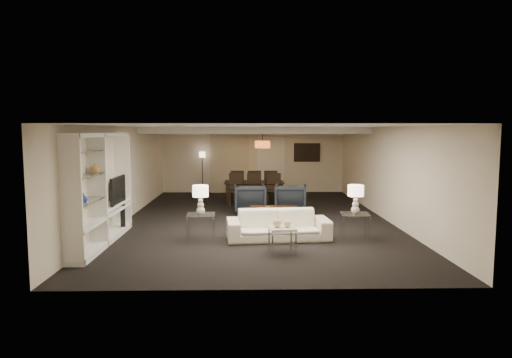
{
  "coord_description": "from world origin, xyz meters",
  "views": [
    {
      "loc": [
        -0.27,
        -12.17,
        2.39
      ],
      "look_at": [
        0.0,
        0.0,
        1.1
      ],
      "focal_mm": 32.0,
      "sensor_mm": 36.0,
      "label": 1
    }
  ],
  "objects": [
    {
      "name": "chair_nr",
      "position": [
        0.6,
        2.26,
        0.51
      ],
      "size": [
        0.54,
        0.54,
        1.03
      ],
      "primitive_type": null,
      "rotation": [
        0.0,
        0.0,
        -0.13
      ],
      "color": "black",
      "rests_on": "floor"
    },
    {
      "name": "wall_left",
      "position": [
        -3.5,
        0.0,
        1.25
      ],
      "size": [
        0.02,
        11.0,
        2.5
      ],
      "primitive_type": "cube",
      "color": "beige",
      "rests_on": "ground"
    },
    {
      "name": "ceiling_soffit",
      "position": [
        0.0,
        3.5,
        2.4
      ],
      "size": [
        7.0,
        4.0,
        0.2
      ],
      "primitive_type": "cube",
      "color": "silver",
      "rests_on": "ceiling"
    },
    {
      "name": "chair_fr",
      "position": [
        0.6,
        3.56,
        0.51
      ],
      "size": [
        0.52,
        0.52,
        1.03
      ],
      "primitive_type": null,
      "rotation": [
        0.0,
        0.0,
        3.04
      ],
      "color": "black",
      "rests_on": "floor"
    },
    {
      "name": "curtains",
      "position": [
        -0.9,
        5.42,
        1.2
      ],
      "size": [
        1.5,
        0.12,
        2.4
      ],
      "primitive_type": "cube",
      "color": "beige",
      "rests_on": "wall_back"
    },
    {
      "name": "armchair_right",
      "position": [
        1.04,
        0.98,
        0.42
      ],
      "size": [
        1.0,
        1.02,
        0.83
      ],
      "primitive_type": "imported",
      "rotation": [
        0.0,
        0.0,
        3.02
      ],
      "color": "black",
      "rests_on": "floor"
    },
    {
      "name": "floor_speaker",
      "position": [
        -3.2,
        -1.44,
        0.51
      ],
      "size": [
        0.14,
        0.14,
        1.01
      ],
      "primitive_type": "cube",
      "rotation": [
        0.0,
        0.0,
        0.29
      ],
      "color": "black",
      "rests_on": "floor"
    },
    {
      "name": "side_table_right",
      "position": [
        2.14,
        -2.32,
        0.29
      ],
      "size": [
        0.67,
        0.67,
        0.57
      ],
      "primitive_type": null,
      "rotation": [
        0.0,
        0.0,
        -0.1
      ],
      "color": "silver",
      "rests_on": "floor"
    },
    {
      "name": "sofa",
      "position": [
        0.44,
        -2.32,
        0.33
      ],
      "size": [
        2.3,
        1.05,
        0.65
      ],
      "primitive_type": "imported",
      "rotation": [
        0.0,
        0.0,
        0.08
      ],
      "color": "beige",
      "rests_on": "floor"
    },
    {
      "name": "side_table_left",
      "position": [
        -1.26,
        -2.32,
        0.29
      ],
      "size": [
        0.65,
        0.65,
        0.57
      ],
      "primitive_type": null,
      "rotation": [
        0.0,
        0.0,
        0.05
      ],
      "color": "silver",
      "rests_on": "floor"
    },
    {
      "name": "floor_lamp",
      "position": [
        -1.93,
        5.2,
        0.8
      ],
      "size": [
        0.3,
        0.3,
        1.59
      ],
      "primitive_type": null,
      "rotation": [
        0.0,
        0.0,
        -0.35
      ],
      "color": "black",
      "rests_on": "floor"
    },
    {
      "name": "table_lamp_left",
      "position": [
        -1.26,
        -2.32,
        0.89
      ],
      "size": [
        0.36,
        0.36,
        0.64
      ],
      "primitive_type": null,
      "rotation": [
        0.0,
        0.0,
        -0.03
      ],
      "color": "beige",
      "rests_on": "side_table_left"
    },
    {
      "name": "chair_nl",
      "position": [
        -0.6,
        2.26,
        0.51
      ],
      "size": [
        0.5,
        0.5,
        1.03
      ],
      "primitive_type": null,
      "rotation": [
        0.0,
        0.0,
        -0.05
      ],
      "color": "black",
      "rests_on": "floor"
    },
    {
      "name": "wall_right",
      "position": [
        3.5,
        0.0,
        1.25
      ],
      "size": [
        0.02,
        11.0,
        2.5
      ],
      "primitive_type": "cube",
      "color": "beige",
      "rests_on": "ground"
    },
    {
      "name": "media_unit",
      "position": [
        -3.31,
        -2.6,
        1.18
      ],
      "size": [
        0.38,
        3.4,
        2.35
      ],
      "primitive_type": null,
      "color": "white",
      "rests_on": "wall_left"
    },
    {
      "name": "table_lamp_right",
      "position": [
        2.14,
        -2.32,
        0.89
      ],
      "size": [
        0.37,
        0.37,
        0.64
      ],
      "primitive_type": null,
      "rotation": [
        0.0,
        0.0,
        0.08
      ],
      "color": "beige",
      "rests_on": "side_table_right"
    },
    {
      "name": "ceiling",
      "position": [
        0.0,
        0.0,
        2.5
      ],
      "size": [
        7.0,
        11.0,
        0.02
      ],
      "primitive_type": "cube",
      "color": "silver",
      "rests_on": "ground"
    },
    {
      "name": "vase_amber",
      "position": [
        -3.31,
        -2.95,
        1.65
      ],
      "size": [
        0.18,
        0.18,
        0.18
      ],
      "primitive_type": "imported",
      "color": "#AF853A",
      "rests_on": "media_unit"
    },
    {
      "name": "vase_blue",
      "position": [
        -3.31,
        -3.68,
        1.15
      ],
      "size": [
        0.17,
        0.17,
        0.17
      ],
      "primitive_type": "imported",
      "color": "#2737AD",
      "rests_on": "media_unit"
    },
    {
      "name": "coffee_table",
      "position": [
        0.44,
        -0.72,
        0.22
      ],
      "size": [
        1.28,
        0.81,
        0.44
      ],
      "primitive_type": null,
      "rotation": [
        0.0,
        0.0,
        -0.08
      ],
      "color": "black",
      "rests_on": "floor"
    },
    {
      "name": "dining_table",
      "position": [
        0.0,
        2.91,
        0.35
      ],
      "size": [
        1.98,
        1.11,
        0.69
      ],
      "primitive_type": "imported",
      "rotation": [
        0.0,
        0.0,
        -0.0
      ],
      "color": "black",
      "rests_on": "floor"
    },
    {
      "name": "pendant_light",
      "position": [
        0.3,
        3.5,
        1.92
      ],
      "size": [
        0.52,
        0.52,
        0.24
      ],
      "primitive_type": "cylinder",
      "color": "#D8591E",
      "rests_on": "ceiling_soffit"
    },
    {
      "name": "chair_nm",
      "position": [
        0.0,
        2.26,
        0.51
      ],
      "size": [
        0.5,
        0.5,
        1.03
      ],
      "primitive_type": null,
      "rotation": [
        0.0,
        0.0,
        0.05
      ],
      "color": "black",
      "rests_on": "floor"
    },
    {
      "name": "wall_back",
      "position": [
        0.0,
        5.5,
        1.25
      ],
      "size": [
        7.0,
        0.02,
        2.5
      ],
      "primitive_type": "cube",
      "color": "beige",
      "rests_on": "ground"
    },
    {
      "name": "chair_fm",
      "position": [
        0.0,
        3.56,
        0.51
      ],
      "size": [
        0.51,
        0.51,
        1.03
      ],
      "primitive_type": null,
      "rotation": [
        0.0,
        0.0,
        3.22
      ],
      "color": "black",
      "rests_on": "floor"
    },
    {
      "name": "door",
      "position": [
        0.7,
        5.47,
        1.05
      ],
      "size": [
        0.9,
        0.05,
        2.1
      ],
      "primitive_type": "cube",
      "color": "silver",
      "rests_on": "wall_back"
    },
    {
      "name": "chair_fl",
      "position": [
        -0.6,
        3.56,
        0.51
      ],
      "size": [
        0.54,
        0.54,
        1.03
      ],
      "primitive_type": null,
      "rotation": [
        0.0,
        0.0,
        3.27
      ],
      "color": "black",
      "rests_on": "floor"
    },
    {
      "name": "gold_gourd_a",
      "position": [
        0.34,
        -3.42,
        0.59
      ],
      "size": [
        0.16,
        0.16,
        0.16
      ],
      "primitive_type": "sphere",
      "color": "tan",
      "rests_on": "marble_table"
    },
    {
      "name": "marble_table",
      "position": [
        0.44,
        -3.42,
        0.26
      ],
      "size": [
        0.56,
        0.56,
        0.51
      ],
      "primitive_type": null,
      "rotation": [
        0.0,
        0.0,
        0.1
      ],
      "color": "silver",
      "rests_on": "floor"
    },
    {
      "name": "floor",
      "position": [
        0.0,
        0.0,
        0.0
      ],
      "size": [
        11.0,
        11.0,
        0.0
      ],
      "primitive_type": "plane",
      "color": "black",
      "rests_on": "ground"
    },
    {
      "name": "television",
      "position": [
        -3.28,
        -1.88,
        1.06
      ],
      "size": [
        1.06,
        0.14,
        0.61
      ],
      "primitive_type": "imported",
      "rotation": [
        0.0,
        0.0,
        1.57
      ],
      "color": "black",
      "rests_on": "media_unit"
    },
    {
      "name": "painting",
      "position": [
        2.1,
        5.46,
        1.55
      ],
      "size": [
        0.95,
        0.04,
        0.65
      ],
      "primitive_type": "cube",
      "color": "#142D38",
      "rests_on": "wall_back"
    },
    {
      "name": "armchair_left",
      "position": [
        -0.16,
        0.98,
        0.42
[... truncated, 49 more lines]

